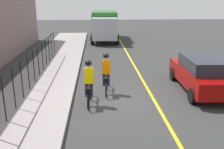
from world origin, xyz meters
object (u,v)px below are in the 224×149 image
object	(u,v)px
cyclist_follow	(106,74)
box_truck_background	(104,25)
cyclist_lead	(89,83)
patrol_sedan	(202,73)

from	to	relation	value
cyclist_follow	box_truck_background	size ratio (longest dim) A/B	0.27
cyclist_follow	box_truck_background	xyz separation A→B (m)	(14.76, -0.45, 0.64)
cyclist_lead	box_truck_background	xyz separation A→B (m)	(15.97, -1.17, 0.64)
patrol_sedan	box_truck_background	xyz separation A→B (m)	(14.71, 3.88, 0.73)
cyclist_follow	box_truck_background	distance (m)	14.78
patrol_sedan	cyclist_follow	bearing A→B (deg)	92.75
cyclist_follow	box_truck_background	world-z (taller)	box_truck_background
box_truck_background	cyclist_follow	bearing A→B (deg)	-0.13
cyclist_lead	box_truck_background	distance (m)	16.03
cyclist_follow	patrol_sedan	xyz separation A→B (m)	(0.05, -4.33, -0.09)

